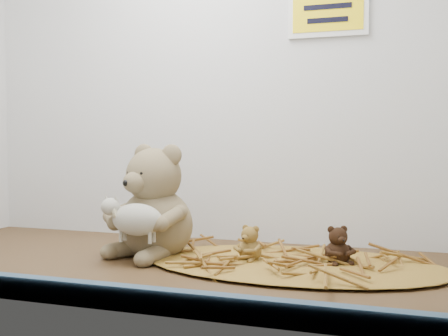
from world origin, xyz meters
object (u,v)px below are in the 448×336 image
(main_teddy, at_px, (156,200))
(mini_teddy_tan, at_px, (250,241))
(toy_lamb, at_px, (137,220))
(mini_teddy_brown, at_px, (338,243))

(main_teddy, height_order, mini_teddy_tan, main_teddy)
(toy_lamb, xyz_separation_m, mini_teddy_brown, (0.38, 0.10, -0.04))
(main_teddy, xyz_separation_m, mini_teddy_brown, (0.38, 0.01, -0.07))
(toy_lamb, xyz_separation_m, mini_teddy_tan, (0.21, 0.07, -0.04))
(mini_teddy_tan, bearing_deg, main_teddy, -164.31)
(toy_lamb, distance_m, mini_teddy_tan, 0.23)
(mini_teddy_tan, height_order, mini_teddy_brown, mini_teddy_brown)
(toy_lamb, bearing_deg, main_teddy, 90.00)
(toy_lamb, bearing_deg, mini_teddy_tan, 18.94)
(mini_teddy_tan, bearing_deg, toy_lamb, -141.85)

